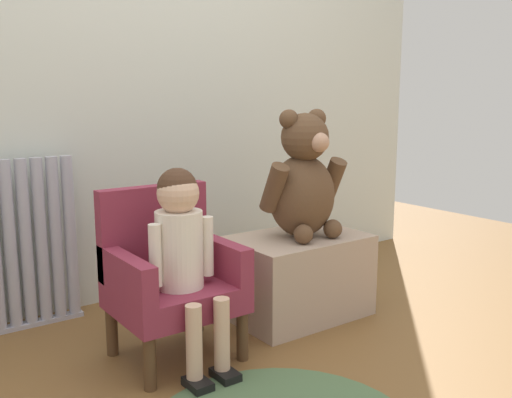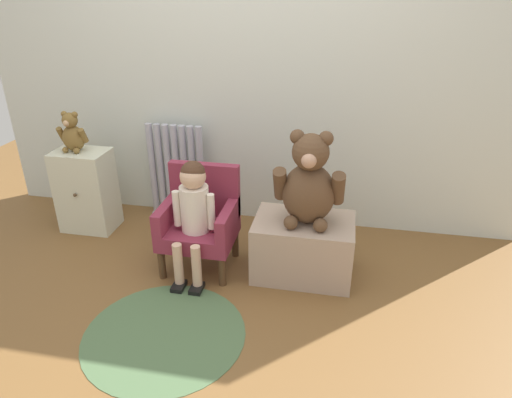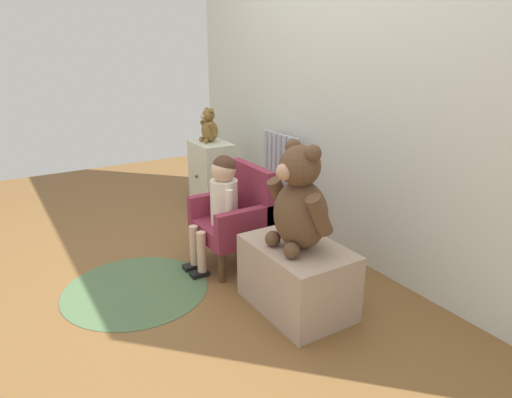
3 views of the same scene
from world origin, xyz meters
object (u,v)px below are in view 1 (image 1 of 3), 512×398
Objects in this scene: child_armchair at (169,274)px; low_bench at (298,276)px; large_teddy_bear at (303,181)px; child_figure at (182,240)px; radiator at (26,245)px.

child_armchair is 1.08× the size of low_bench.
child_armchair is at bearing -179.92° from large_teddy_bear.
child_figure is at bearing -170.58° from large_teddy_bear.
child_figure is at bearing -169.50° from low_bench.
radiator is 1.16m from low_bench.
child_armchair is 0.65m from low_bench.
low_bench is at bearing 10.50° from child_figure.
radiator is 1.31× the size of large_teddy_bear.
large_teddy_bear is at bearing 9.42° from child_figure.
child_armchair is (0.36, -0.58, -0.04)m from radiator.
child_figure is 0.68m from large_teddy_bear.
radiator is 0.69m from child_armchair.
large_teddy_bear is (0.02, -0.01, 0.42)m from low_bench.
large_teddy_bear is at bearing -32.05° from low_bench.
child_armchair is 0.19m from child_figure.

